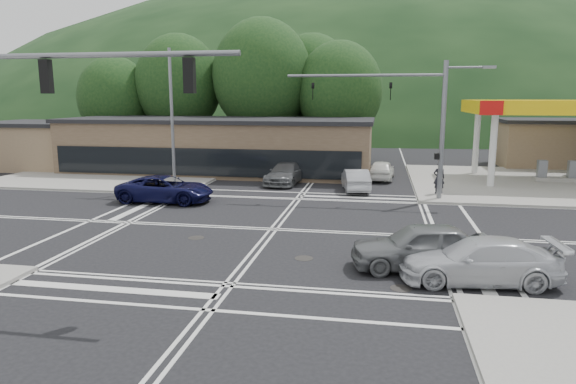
% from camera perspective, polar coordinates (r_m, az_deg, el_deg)
% --- Properties ---
extents(ground, '(120.00, 120.00, 0.00)m').
position_cam_1_polar(ground, '(23.63, -1.62, -4.17)').
color(ground, black).
rests_on(ground, ground).
extents(sidewalk_ne, '(16.00, 16.00, 0.15)m').
position_cam_1_polar(sidewalk_ne, '(39.22, 25.27, 0.86)').
color(sidewalk_ne, gray).
rests_on(sidewalk_ne, ground).
extents(sidewalk_nw, '(16.00, 16.00, 0.15)m').
position_cam_1_polar(sidewalk_nw, '(42.64, -17.47, 2.10)').
color(sidewalk_nw, gray).
rests_on(sidewalk_nw, ground).
extents(gas_station_canopy, '(12.32, 8.34, 5.75)m').
position_cam_1_polar(gas_station_canopy, '(40.30, 28.22, 7.97)').
color(gas_station_canopy, silver).
rests_on(gas_station_canopy, ground).
extents(convenience_store, '(10.00, 6.00, 3.80)m').
position_cam_1_polar(convenience_store, '(49.95, 28.06, 4.63)').
color(convenience_store, '#846B4F').
rests_on(convenience_store, ground).
extents(commercial_row, '(24.00, 8.00, 4.00)m').
position_cam_1_polar(commercial_row, '(41.55, -7.70, 4.96)').
color(commercial_row, brown).
rests_on(commercial_row, ground).
extents(commercial_nw, '(8.00, 7.00, 3.60)m').
position_cam_1_polar(commercial_nw, '(48.88, -25.92, 4.59)').
color(commercial_nw, '#846B4F').
rests_on(commercial_nw, ground).
extents(hill_north, '(252.00, 126.00, 140.00)m').
position_cam_1_polar(hill_north, '(112.62, 7.81, 7.45)').
color(hill_north, black).
rests_on(hill_north, ground).
extents(tree_n_a, '(8.00, 8.00, 11.75)m').
position_cam_1_polar(tree_n_a, '(50.00, -12.05, 11.66)').
color(tree_n_a, '#382619').
rests_on(tree_n_a, ground).
extents(tree_n_b, '(9.00, 9.00, 12.98)m').
position_cam_1_polar(tree_n_b, '(47.61, -2.90, 12.73)').
color(tree_n_b, '#382619').
rests_on(tree_n_b, ground).
extents(tree_n_c, '(7.60, 7.60, 10.87)m').
position_cam_1_polar(tree_n_c, '(46.51, 5.71, 11.14)').
color(tree_n_c, '#382619').
rests_on(tree_n_c, ground).
extents(tree_n_d, '(6.80, 6.80, 9.76)m').
position_cam_1_polar(tree_n_d, '(51.64, -18.69, 9.86)').
color(tree_n_d, '#382619').
rests_on(tree_n_d, ground).
extents(tree_n_e, '(8.40, 8.40, 11.98)m').
position_cam_1_polar(tree_n_e, '(50.82, 2.64, 11.86)').
color(tree_n_e, '#382619').
rests_on(tree_n_e, ground).
extents(streetlight_nw, '(2.50, 0.25, 9.00)m').
position_cam_1_polar(streetlight_nw, '(34.01, -12.70, 8.71)').
color(streetlight_nw, slate).
rests_on(streetlight_nw, ground).
extents(signal_mast_ne, '(11.65, 0.30, 8.00)m').
position_cam_1_polar(signal_mast_ne, '(30.66, 14.54, 8.50)').
color(signal_mast_ne, slate).
rests_on(signal_mast_ne, ground).
extents(signal_mast_sw, '(9.14, 0.28, 8.00)m').
position_cam_1_polar(signal_mast_sw, '(18.00, -28.01, 6.49)').
color(signal_mast_sw, slate).
rests_on(signal_mast_sw, ground).
extents(car_blue_west, '(5.47, 2.53, 1.52)m').
position_cam_1_polar(car_blue_west, '(30.37, -13.46, 0.33)').
color(car_blue_west, '#0B0C34').
rests_on(car_blue_west, ground).
extents(car_grey_center, '(5.16, 2.78, 1.67)m').
position_cam_1_polar(car_grey_center, '(18.70, 14.56, -5.85)').
color(car_grey_center, slate).
rests_on(car_grey_center, ground).
extents(car_silver_east, '(5.26, 2.50, 1.48)m').
position_cam_1_polar(car_silver_east, '(17.98, 20.48, -7.17)').
color(car_silver_east, silver).
rests_on(car_silver_east, ground).
extents(car_queue_a, '(2.19, 4.47, 1.41)m').
position_cam_1_polar(car_queue_a, '(33.46, 7.51, 1.37)').
color(car_queue_a, '#A5A7AC').
rests_on(car_queue_a, ground).
extents(car_queue_b, '(2.03, 4.33, 1.43)m').
position_cam_1_polar(car_queue_b, '(38.03, 10.36, 2.42)').
color(car_queue_b, white).
rests_on(car_queue_b, ground).
extents(car_northbound, '(2.70, 5.30, 1.47)m').
position_cam_1_polar(car_northbound, '(35.75, -0.20, 2.11)').
color(car_northbound, '#5D6062').
rests_on(car_northbound, ground).
extents(pedestrian, '(0.76, 0.56, 1.92)m').
position_cam_1_polar(pedestrian, '(32.61, 16.44, 1.51)').
color(pedestrian, black).
rests_on(pedestrian, sidewalk_ne).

